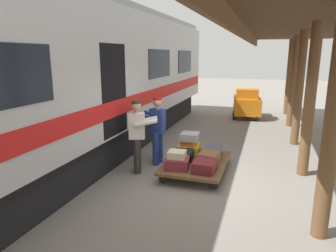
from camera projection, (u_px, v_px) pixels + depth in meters
ground_plane at (207, 185)px, 6.48m from camera, size 60.00×60.00×0.00m
platform_canopy at (325, 24)px, 5.16m from camera, size 3.20×18.88×3.56m
train_car at (57, 83)px, 7.10m from camera, size 3.02×17.01×4.00m
luggage_cart at (196, 163)px, 7.15m from camera, size 1.36×1.99×0.27m
suitcase_yellow_case at (189, 149)px, 7.71m from camera, size 0.57×0.65×0.22m
suitcase_burgundy_valise at (177, 163)px, 6.70m from camera, size 0.58×0.58×0.23m
suitcase_brown_leather at (209, 158)px, 7.02m from camera, size 0.48×0.57×0.25m
suitcase_maroon_trunk at (205, 166)px, 6.51m from camera, size 0.48×0.59×0.23m
suitcase_slate_roller at (213, 151)px, 7.52m from camera, size 0.39×0.58×0.23m
suitcase_black_hardshell at (184, 155)px, 7.20m from camera, size 0.49×0.53×0.23m
suitcase_cream_canvas at (177, 154)px, 6.66m from camera, size 0.40×0.39×0.15m
suitcase_orange_carryall at (188, 142)px, 7.65m from camera, size 0.35×0.38×0.14m
suitcase_gray_aluminum at (190, 136)px, 7.57m from camera, size 0.44×0.46×0.18m
porter_in_overalls at (157, 128)px, 7.57m from camera, size 0.71×0.51×1.70m
porter_by_door at (138, 134)px, 7.03m from camera, size 0.73×0.58×1.70m
baggage_tug at (247, 104)px, 13.23m from camera, size 1.30×1.82×1.30m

